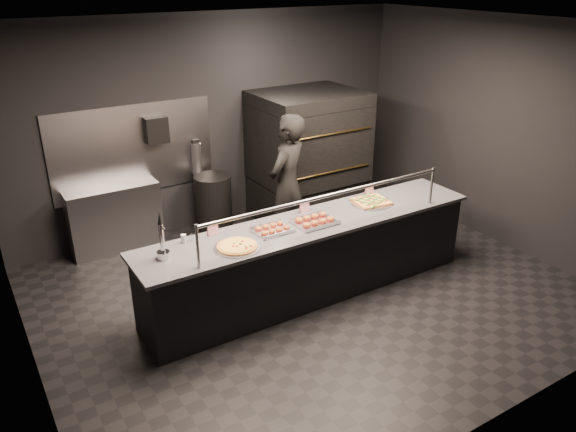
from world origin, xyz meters
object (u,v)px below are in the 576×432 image
object	(u,v)px
slider_tray_b	(315,221)
square_pizza	(371,202)
fire_extinguisher	(197,158)
towel_dispenser	(156,130)
beer_tap	(162,245)
trash_bin	(214,205)
pizza_oven	(308,156)
prep_shelf	(115,219)
slider_tray_a	(273,229)
worker	(287,186)
round_pizza	(237,246)
service_counter	(312,258)

from	to	relation	value
slider_tray_b	square_pizza	bearing A→B (deg)	7.64
fire_extinguisher	slider_tray_b	distance (m)	2.47
towel_dispenser	slider_tray_b	bearing A→B (deg)	-69.71
beer_tap	trash_bin	world-z (taller)	beer_tap
trash_bin	pizza_oven	bearing A→B (deg)	-8.26
towel_dispenser	prep_shelf	bearing A→B (deg)	-174.29
pizza_oven	towel_dispenser	distance (m)	2.23
slider_tray_a	worker	size ratio (longest dim) A/B	0.23
prep_shelf	worker	distance (m)	2.35
worker	round_pizza	bearing A→B (deg)	12.87
service_counter	worker	bearing A→B (deg)	72.75
prep_shelf	beer_tap	bearing A→B (deg)	-93.00
round_pizza	worker	distance (m)	1.80
fire_extinguisher	beer_tap	xyz separation A→B (m)	(-1.37, -2.35, 0.00)
fire_extinguisher	slider_tray_a	bearing A→B (deg)	-93.71
beer_tap	towel_dispenser	bearing A→B (deg)	70.69
prep_shelf	slider_tray_b	distance (m)	2.90
prep_shelf	slider_tray_a	bearing A→B (deg)	-64.50
service_counter	prep_shelf	distance (m)	2.82
pizza_oven	slider_tray_b	xyz separation A→B (m)	(-1.20, -1.94, -0.02)
towel_dispenser	beer_tap	distance (m)	2.52
trash_bin	towel_dispenser	bearing A→B (deg)	156.57
service_counter	prep_shelf	world-z (taller)	service_counter
trash_bin	worker	size ratio (longest dim) A/B	0.46
trash_bin	round_pizza	bearing A→B (deg)	-108.53
pizza_oven	towel_dispenser	size ratio (longest dim) A/B	5.46
towel_dispenser	trash_bin	bearing A→B (deg)	-23.43
round_pizza	prep_shelf	bearing A→B (deg)	103.64
beer_tap	square_pizza	size ratio (longest dim) A/B	0.97
beer_tap	round_pizza	size ratio (longest dim) A/B	1.05
slider_tray_a	towel_dispenser	bearing A→B (deg)	99.49
towel_dispenser	slider_tray_a	bearing A→B (deg)	-80.51
slider_tray_a	square_pizza	distance (m)	1.41
pizza_oven	square_pizza	world-z (taller)	pizza_oven
service_counter	fire_extinguisher	size ratio (longest dim) A/B	8.12
fire_extinguisher	trash_bin	world-z (taller)	fire_extinguisher
service_counter	fire_extinguisher	world-z (taller)	service_counter
service_counter	slider_tray_a	distance (m)	0.70
towel_dispenser	fire_extinguisher	distance (m)	0.74
service_counter	pizza_oven	bearing A→B (deg)	57.73
pizza_oven	trash_bin	size ratio (longest dim) A/B	2.22
round_pizza	slider_tray_b	world-z (taller)	slider_tray_b
service_counter	beer_tap	distance (m)	1.82
beer_tap	slider_tray_b	xyz separation A→B (m)	(1.72, -0.10, -0.11)
round_pizza	pizza_oven	bearing A→B (deg)	42.54
fire_extinguisher	round_pizza	distance (m)	2.61
slider_tray_a	square_pizza	xyz separation A→B (m)	(1.41, 0.05, -0.01)
service_counter	towel_dispenser	world-z (taller)	towel_dispenser
fire_extinguisher	square_pizza	distance (m)	2.64
beer_tap	square_pizza	distance (m)	2.63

